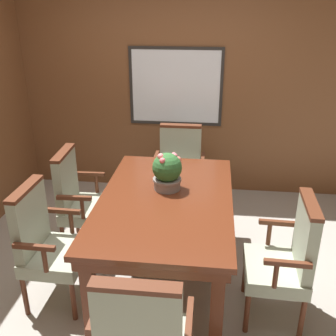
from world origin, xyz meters
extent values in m
plane|color=#A39E93|center=(0.00, 0.00, 0.00)|extent=(14.00, 14.00, 0.00)
cube|color=brown|center=(0.00, 1.92, 1.23)|extent=(7.20, 0.06, 2.45)
cube|color=white|center=(0.07, 1.88, 1.32)|extent=(1.05, 0.01, 0.86)
cube|color=#282623|center=(0.07, 1.87, 1.77)|extent=(1.12, 0.02, 0.04)
cube|color=#282623|center=(0.07, 1.87, 0.88)|extent=(1.12, 0.02, 0.03)
cube|color=#282623|center=(-0.47, 1.87, 1.32)|extent=(0.04, 0.02, 0.86)
cube|color=#282623|center=(0.61, 1.87, 1.32)|extent=(0.03, 0.02, 0.86)
cube|color=#562614|center=(-0.27, -0.72, 0.37)|extent=(0.09, 0.09, 0.73)
cube|color=#562614|center=(0.61, -0.72, 0.37)|extent=(0.09, 0.09, 0.73)
cube|color=#562614|center=(-0.27, 0.85, 0.37)|extent=(0.09, 0.09, 0.73)
cube|color=#562614|center=(0.61, 0.85, 0.37)|extent=(0.09, 0.09, 0.73)
cube|color=#562614|center=(0.17, 0.06, 0.69)|extent=(1.03, 1.71, 0.09)
cube|color=#562614|center=(0.17, 0.06, 0.76)|extent=(1.09, 1.77, 0.04)
cylinder|color=#562B19|center=(-0.46, -0.55, 0.18)|extent=(0.04, 0.04, 0.35)
cylinder|color=#562B19|center=(-0.45, -0.11, 0.18)|extent=(0.04, 0.04, 0.35)
cylinder|color=#562B19|center=(-0.85, -0.54, 0.18)|extent=(0.04, 0.04, 0.35)
cylinder|color=#562B19|center=(-0.84, -0.10, 0.18)|extent=(0.04, 0.04, 0.35)
cube|color=#9EA88E|center=(-0.65, -0.33, 0.41)|extent=(0.46, 0.51, 0.11)
cube|color=#9EA88E|center=(-0.84, -0.32, 0.72)|extent=(0.09, 0.47, 0.51)
cube|color=#562B19|center=(-0.84, -0.32, 0.99)|extent=(0.10, 0.47, 0.03)
cylinder|color=#562B19|center=(-0.62, -0.59, 0.56)|extent=(0.04, 0.04, 0.21)
cube|color=#562B19|center=(-0.69, -0.59, 0.67)|extent=(0.32, 0.04, 0.04)
cylinder|color=#562B19|center=(-0.61, -0.07, 0.56)|extent=(0.04, 0.04, 0.21)
cube|color=#562B19|center=(-0.68, -0.06, 0.67)|extent=(0.32, 0.04, 0.04)
cylinder|color=#562B19|center=(-0.05, 1.02, 0.18)|extent=(0.04, 0.04, 0.35)
cylinder|color=#562B19|center=(0.40, 1.02, 0.18)|extent=(0.04, 0.04, 0.35)
cylinder|color=#562B19|center=(-0.05, 1.41, 0.18)|extent=(0.04, 0.04, 0.35)
cylinder|color=#562B19|center=(0.40, 1.41, 0.18)|extent=(0.04, 0.04, 0.35)
cube|color=#9EA88E|center=(0.18, 1.22, 0.41)|extent=(0.50, 0.45, 0.11)
cube|color=#9EA88E|center=(0.18, 1.40, 0.72)|extent=(0.46, 0.08, 0.51)
cube|color=#562B19|center=(0.18, 1.40, 0.99)|extent=(0.46, 0.09, 0.03)
cylinder|color=#562B19|center=(-0.09, 1.18, 0.56)|extent=(0.04, 0.04, 0.21)
cube|color=#562B19|center=(-0.09, 1.25, 0.67)|extent=(0.04, 0.31, 0.04)
cylinder|color=#562B19|center=(0.44, 1.18, 0.56)|extent=(0.04, 0.04, 0.21)
cube|color=#562B19|center=(0.44, 1.25, 0.67)|extent=(0.04, 0.31, 0.04)
cube|color=#9EA88E|center=(0.19, -1.29, 0.72)|extent=(0.46, 0.08, 0.51)
cube|color=#562B19|center=(0.19, -1.29, 0.99)|extent=(0.46, 0.09, 0.03)
cylinder|color=#562B19|center=(0.45, -1.07, 0.56)|extent=(0.04, 0.04, 0.21)
cube|color=#562B19|center=(0.45, -1.14, 0.67)|extent=(0.04, 0.31, 0.04)
cylinder|color=#562B19|center=(-0.07, -1.07, 0.56)|extent=(0.04, 0.04, 0.21)
cube|color=#562B19|center=(-0.07, -1.14, 0.67)|extent=(0.04, 0.31, 0.04)
cylinder|color=#562B19|center=(0.85, -0.08, 0.18)|extent=(0.04, 0.04, 0.35)
cylinder|color=#562B19|center=(0.84, -0.52, 0.18)|extent=(0.04, 0.04, 0.35)
cylinder|color=#562B19|center=(1.24, -0.09, 0.18)|extent=(0.04, 0.04, 0.35)
cylinder|color=#562B19|center=(1.23, -0.54, 0.18)|extent=(0.04, 0.04, 0.35)
cube|color=#9EA88E|center=(1.04, -0.31, 0.41)|extent=(0.47, 0.52, 0.11)
cube|color=#9EA88E|center=(1.23, -0.31, 0.72)|extent=(0.09, 0.47, 0.51)
cube|color=#562B19|center=(1.23, -0.31, 0.99)|extent=(0.10, 0.47, 0.03)
cylinder|color=#562B19|center=(1.02, -0.05, 0.56)|extent=(0.04, 0.04, 0.21)
cube|color=#562B19|center=(1.08, -0.05, 0.67)|extent=(0.32, 0.05, 0.04)
cylinder|color=#562B19|center=(1.00, -0.57, 0.56)|extent=(0.04, 0.04, 0.21)
cube|color=#562B19|center=(1.07, -0.57, 0.67)|extent=(0.32, 0.05, 0.04)
cylinder|color=#562B19|center=(-0.43, 0.22, 0.18)|extent=(0.04, 0.04, 0.35)
cylinder|color=#562B19|center=(-0.45, 0.67, 0.18)|extent=(0.04, 0.04, 0.35)
cylinder|color=#562B19|center=(-0.82, 0.21, 0.18)|extent=(0.04, 0.04, 0.35)
cylinder|color=#562B19|center=(-0.84, 0.65, 0.18)|extent=(0.04, 0.04, 0.35)
cube|color=#9EA88E|center=(-0.64, 0.44, 0.41)|extent=(0.47, 0.52, 0.11)
cube|color=#9EA88E|center=(-0.82, 0.43, 0.72)|extent=(0.10, 0.47, 0.51)
cube|color=#562B19|center=(-0.82, 0.43, 0.99)|extent=(0.11, 0.47, 0.03)
cylinder|color=#562B19|center=(-0.59, 0.18, 0.56)|extent=(0.04, 0.04, 0.21)
cube|color=#562B19|center=(-0.66, 0.17, 0.67)|extent=(0.32, 0.05, 0.04)
cylinder|color=#562B19|center=(-0.62, 0.70, 0.56)|extent=(0.04, 0.04, 0.21)
cube|color=#562B19|center=(-0.68, 0.70, 0.67)|extent=(0.32, 0.05, 0.04)
cylinder|color=gray|center=(0.16, 0.23, 0.83)|extent=(0.23, 0.23, 0.10)
cylinder|color=gray|center=(0.16, 0.23, 0.87)|extent=(0.24, 0.24, 0.02)
sphere|color=#2D602D|center=(0.16, 0.23, 0.98)|extent=(0.25, 0.25, 0.25)
sphere|color=#E76F68|center=(0.26, 0.30, 1.00)|extent=(0.04, 0.04, 0.04)
sphere|color=#E1807C|center=(0.11, 0.20, 1.08)|extent=(0.06, 0.06, 0.06)
sphere|color=#E4676D|center=(0.13, 0.15, 1.07)|extent=(0.05, 0.05, 0.05)
sphere|color=#DF6C69|center=(0.08, 0.31, 0.99)|extent=(0.06, 0.06, 0.06)
sphere|color=#DE6B7B|center=(0.21, 0.28, 1.07)|extent=(0.04, 0.04, 0.04)
sphere|color=#E16876|center=(0.23, 0.26, 1.07)|extent=(0.04, 0.04, 0.04)
sphere|color=#E36E64|center=(0.25, 0.30, 1.03)|extent=(0.05, 0.05, 0.05)
camera|label=1|loc=(0.53, -2.79, 2.27)|focal=42.00mm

